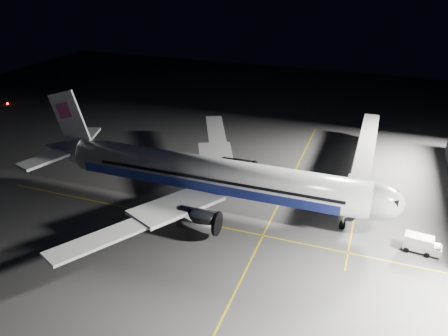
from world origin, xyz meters
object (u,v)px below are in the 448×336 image
airliner (207,174)px  safety_cone_b (250,196)px  baggage_tug (194,166)px  safety_cone_a (256,197)px  safety_cone_c (251,169)px  service_truck (422,244)px  jet_bridge (365,154)px

airliner → safety_cone_b: (6.11, 4.00, -4.85)m
baggage_tug → safety_cone_a: 15.27m
safety_cone_a → safety_cone_c: safety_cone_a is taller
airliner → safety_cone_a: airliner is taller
airliner → service_truck: bearing=-4.2°
jet_bridge → safety_cone_b: (-16.96, -14.06, -4.26)m
baggage_tug → safety_cone_b: baggage_tug is taller
airliner → safety_cone_b: airliner is taller
safety_cone_b → safety_cone_c: bearing=106.4°
airliner → baggage_tug: 12.97m
safety_cone_b → jet_bridge: bearing=39.6°
jet_bridge → safety_cone_b: size_ratio=54.16×
jet_bridge → safety_cone_b: 22.44m
baggage_tug → safety_cone_a: size_ratio=4.40×
jet_bridge → service_truck: bearing=-65.6°
jet_bridge → safety_cone_c: (-19.90, -4.06, -4.33)m
safety_cone_b → safety_cone_a: bearing=0.0°
jet_bridge → safety_cone_c: bearing=-168.5°
safety_cone_c → airliner: bearing=-102.8°
safety_cone_a → jet_bridge: bearing=41.3°
airliner → jet_bridge: airliner is taller
airliner → safety_cone_a: bearing=29.5°
baggage_tug → jet_bridge: bearing=9.4°
airliner → baggage_tug: (-6.91, 10.11, -4.27)m
service_truck → safety_cone_b: (-26.20, 6.35, -0.99)m
airliner → service_truck: size_ratio=12.38×
safety_cone_a → safety_cone_c: size_ratio=1.27×
safety_cone_a → safety_cone_b: (-0.96, 0.00, -0.01)m
jet_bridge → service_truck: (9.23, -20.40, -3.27)m
baggage_tug → safety_cone_b: size_ratio=4.50×
airliner → safety_cone_a: (7.08, 4.00, -4.84)m
airliner → service_truck: (32.31, -2.35, -3.86)m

